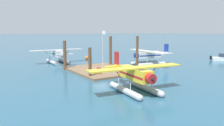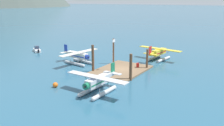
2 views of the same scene
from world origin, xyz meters
name	(u,v)px [view 2 (image 2 of 2)]	position (x,y,z in m)	size (l,w,h in m)	color
ground_plane	(122,71)	(0.00, 0.00, 0.00)	(1200.00, 1200.00, 0.00)	#285670
dock_platform	(122,70)	(0.00, 0.00, 0.15)	(11.57, 8.69, 0.30)	brown
piling_near_left	(131,67)	(-4.32, -4.34, 2.39)	(0.51, 0.51, 4.77)	brown
piling_near_right	(147,59)	(3.67, -3.81, 2.07)	(0.43, 0.43, 4.14)	brown
piling_far_left	(93,59)	(-3.87, 4.20, 2.69)	(0.50, 0.50, 5.39)	brown
piling_far_right	(113,51)	(3.68, 4.28, 2.78)	(0.39, 0.39, 5.56)	brown
flagpole	(113,51)	(-1.42, 1.17, 4.16)	(0.95, 0.10, 6.22)	silver
fuel_drum	(138,65)	(2.97, -2.07, 0.74)	(0.62, 0.62, 0.88)	#AD1E19
mooring_buoy	(55,85)	(-13.90, 4.27, 0.42)	(0.85, 0.85, 0.85)	orange
seaplane_cream_bow_centre	(79,57)	(-0.67, 10.58, 1.58)	(10.49, 7.95, 3.84)	#B7BABF
seaplane_silver_port_aft	(98,83)	(-12.18, -2.94, 1.58)	(7.98, 10.42, 3.84)	#B7BABF
seaplane_yellow_stbd_aft	(159,53)	(12.24, -2.96, 1.58)	(7.95, 10.49, 3.84)	#B7BABF
boat_white_open_north	(37,50)	(3.03, 28.59, 0.49)	(3.44, 4.37, 1.50)	silver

